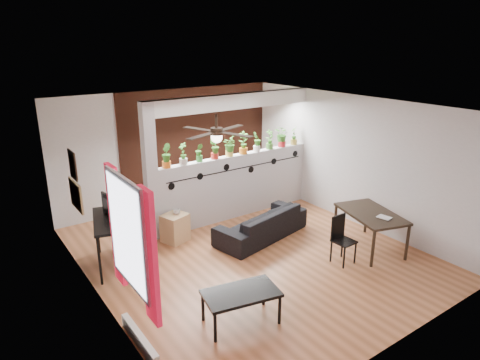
# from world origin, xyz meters

# --- Properties ---
(room_shell) EXTENTS (6.30, 7.10, 2.90)m
(room_shell) POSITION_xyz_m (0.00, 0.00, 1.30)
(room_shell) COLOR #955530
(room_shell) RESTS_ON ground
(partition_wall) EXTENTS (3.60, 0.18, 1.35)m
(partition_wall) POSITION_xyz_m (0.80, 1.50, 0.68)
(partition_wall) COLOR #BCBCC1
(partition_wall) RESTS_ON ground
(ceiling_header) EXTENTS (3.60, 0.18, 0.30)m
(ceiling_header) POSITION_xyz_m (0.80, 1.50, 2.45)
(ceiling_header) COLOR silver
(ceiling_header) RESTS_ON room_shell
(pier_column) EXTENTS (0.22, 0.20, 2.60)m
(pier_column) POSITION_xyz_m (-1.11, 1.50, 1.30)
(pier_column) COLOR #BCBCC1
(pier_column) RESTS_ON ground
(brick_panel) EXTENTS (3.90, 0.05, 2.60)m
(brick_panel) POSITION_xyz_m (0.80, 2.97, 1.30)
(brick_panel) COLOR #A0482E
(brick_panel) RESTS_ON ground
(vine_decal) EXTENTS (3.31, 0.01, 0.30)m
(vine_decal) POSITION_xyz_m (0.80, 1.40, 1.08)
(vine_decal) COLOR black
(vine_decal) RESTS_ON partition_wall
(window_assembly) EXTENTS (0.09, 1.30, 1.55)m
(window_assembly) POSITION_xyz_m (-2.56, -1.20, 1.51)
(window_assembly) COLOR white
(window_assembly) RESTS_ON room_shell
(baseboard_heater) EXTENTS (0.08, 1.00, 0.18)m
(baseboard_heater) POSITION_xyz_m (-2.54, -1.20, 0.09)
(baseboard_heater) COLOR silver
(baseboard_heater) RESTS_ON ground
(corkboard) EXTENTS (0.03, 0.60, 0.45)m
(corkboard) POSITION_xyz_m (-2.58, 0.95, 1.35)
(corkboard) COLOR #9C7D4B
(corkboard) RESTS_ON room_shell
(framed_art) EXTENTS (0.03, 0.34, 0.44)m
(framed_art) POSITION_xyz_m (-2.58, 0.90, 1.85)
(framed_art) COLOR #8C7259
(framed_art) RESTS_ON room_shell
(ceiling_fan) EXTENTS (1.19, 1.19, 0.43)m
(ceiling_fan) POSITION_xyz_m (-0.80, -0.30, 2.31)
(ceiling_fan) COLOR black
(ceiling_fan) RESTS_ON room_shell
(potted_plant_0) EXTENTS (0.25, 0.28, 0.45)m
(potted_plant_0) POSITION_xyz_m (-0.78, 1.50, 1.59)
(potted_plant_0) COLOR orange
(potted_plant_0) RESTS_ON partition_wall
(potted_plant_1) EXTENTS (0.20, 0.24, 0.43)m
(potted_plant_1) POSITION_xyz_m (-0.43, 1.50, 1.58)
(potted_plant_1) COLOR silver
(potted_plant_1) RESTS_ON partition_wall
(potted_plant_2) EXTENTS (0.22, 0.21, 0.36)m
(potted_plant_2) POSITION_xyz_m (-0.08, 1.50, 1.54)
(potted_plant_2) COLOR green
(potted_plant_2) RESTS_ON partition_wall
(potted_plant_3) EXTENTS (0.25, 0.27, 0.43)m
(potted_plant_3) POSITION_xyz_m (0.27, 1.50, 1.58)
(potted_plant_3) COLOR red
(potted_plant_3) RESTS_ON partition_wall
(potted_plant_4) EXTENTS (0.27, 0.28, 0.43)m
(potted_plant_4) POSITION_xyz_m (0.62, 1.50, 1.58)
(potted_plant_4) COLOR #DFC44E
(potted_plant_4) RESTS_ON partition_wall
(potted_plant_5) EXTENTS (0.31, 0.30, 0.47)m
(potted_plant_5) POSITION_xyz_m (0.98, 1.50, 1.60)
(potted_plant_5) COLOR orange
(potted_plant_5) RESTS_ON partition_wall
(potted_plant_6) EXTENTS (0.21, 0.17, 0.42)m
(potted_plant_6) POSITION_xyz_m (1.33, 1.50, 1.57)
(potted_plant_6) COLOR white
(potted_plant_6) RESTS_ON partition_wall
(potted_plant_7) EXTENTS (0.22, 0.18, 0.43)m
(potted_plant_7) POSITION_xyz_m (1.68, 1.50, 1.58)
(potted_plant_7) COLOR #458530
(potted_plant_7) RESTS_ON partition_wall
(potted_plant_8) EXTENTS (0.20, 0.25, 0.46)m
(potted_plant_8) POSITION_xyz_m (2.03, 1.50, 1.60)
(potted_plant_8) COLOR red
(potted_plant_8) RESTS_ON partition_wall
(potted_plant_9) EXTENTS (0.27, 0.27, 0.41)m
(potted_plant_9) POSITION_xyz_m (2.38, 1.50, 1.57)
(potted_plant_9) COLOR gold
(potted_plant_9) RESTS_ON partition_wall
(sofa) EXTENTS (1.95, 1.08, 0.54)m
(sofa) POSITION_xyz_m (0.59, 0.37, 0.27)
(sofa) COLOR black
(sofa) RESTS_ON ground
(cube_shelf) EXTENTS (0.53, 0.50, 0.53)m
(cube_shelf) POSITION_xyz_m (-0.84, 1.16, 0.27)
(cube_shelf) COLOR tan
(cube_shelf) RESTS_ON ground
(cup) EXTENTS (0.17, 0.17, 0.10)m
(cup) POSITION_xyz_m (-0.79, 1.16, 0.58)
(cup) COLOR gray
(cup) RESTS_ON cube_shelf
(computer_desk) EXTENTS (0.92, 1.30, 0.85)m
(computer_desk) POSITION_xyz_m (-2.06, 0.92, 0.77)
(computer_desk) COLOR black
(computer_desk) RESTS_ON ground
(monitor) EXTENTS (0.33, 0.13, 0.19)m
(monitor) POSITION_xyz_m (-2.06, 1.07, 0.95)
(monitor) COLOR black
(monitor) RESTS_ON computer_desk
(office_chair) EXTENTS (0.58, 0.58, 1.12)m
(office_chair) POSITION_xyz_m (-1.77, 1.15, 0.49)
(office_chair) COLOR black
(office_chair) RESTS_ON ground
(dining_table) EXTENTS (1.10, 1.43, 0.69)m
(dining_table) POSITION_xyz_m (1.90, -1.12, 0.62)
(dining_table) COLOR black
(dining_table) RESTS_ON ground
(book) EXTENTS (0.20, 0.25, 0.02)m
(book) POSITION_xyz_m (1.80, -1.42, 0.70)
(book) COLOR gray
(book) RESTS_ON dining_table
(folding_chair) EXTENTS (0.34, 0.34, 0.83)m
(folding_chair) POSITION_xyz_m (1.10, -1.15, 0.49)
(folding_chair) COLOR black
(folding_chair) RESTS_ON ground
(coffee_table) EXTENTS (1.08, 0.74, 0.46)m
(coffee_table) POSITION_xyz_m (-1.24, -1.54, 0.41)
(coffee_table) COLOR black
(coffee_table) RESTS_ON ground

